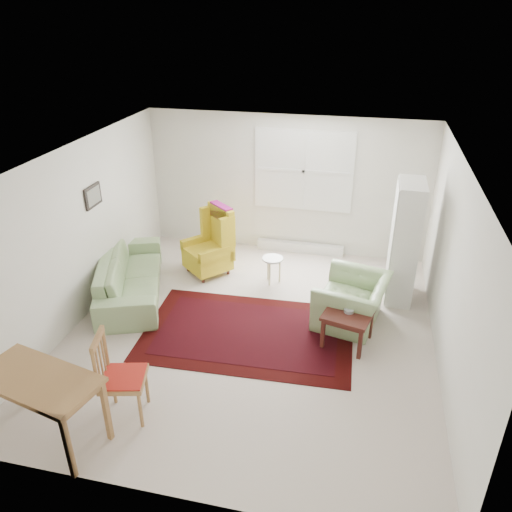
% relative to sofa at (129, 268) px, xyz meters
% --- Properties ---
extents(room, '(5.04, 5.54, 2.51)m').
position_rel_sofa_xyz_m(room, '(2.12, -0.38, 0.80)').
color(room, beige).
rests_on(room, ground).
extents(rug, '(2.98, 1.98, 0.03)m').
position_rel_sofa_xyz_m(rug, '(2.06, -0.64, -0.44)').
color(rug, black).
rests_on(rug, ground).
extents(sofa, '(1.64, 2.43, 0.91)m').
position_rel_sofa_xyz_m(sofa, '(0.00, 0.00, 0.00)').
color(sofa, '#88A46D').
rests_on(sofa, ground).
extents(armchair, '(1.12, 1.23, 0.83)m').
position_rel_sofa_xyz_m(armchair, '(3.45, -0.02, -0.04)').
color(armchair, '#88A46D').
rests_on(armchair, ground).
extents(wingback_chair, '(0.98, 0.99, 1.18)m').
position_rel_sofa_xyz_m(wingback_chair, '(0.97, 0.93, 0.13)').
color(wingback_chair, gold).
rests_on(wingback_chair, ground).
extents(coffee_table, '(0.74, 0.74, 0.50)m').
position_rel_sofa_xyz_m(coffee_table, '(3.42, -0.56, -0.21)').
color(coffee_table, '#471C15').
rests_on(coffee_table, ground).
extents(stool, '(0.43, 0.43, 0.46)m').
position_rel_sofa_xyz_m(stool, '(2.12, 0.85, -0.23)').
color(stool, white).
rests_on(stool, ground).
extents(cabinet, '(0.40, 0.76, 1.89)m').
position_rel_sofa_xyz_m(cabinet, '(4.14, 0.84, 0.49)').
color(cabinet, silver).
rests_on(cabinet, ground).
extents(desk, '(1.39, 0.91, 0.81)m').
position_rel_sofa_xyz_m(desk, '(0.45, -2.95, -0.05)').
color(desk, '#9F7140').
rests_on(desk, ground).
extents(desk_chair, '(0.57, 0.57, 1.07)m').
position_rel_sofa_xyz_m(desk_chair, '(1.11, -2.45, 0.08)').
color(desk_chair, '#9F7140').
rests_on(desk_chair, ground).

